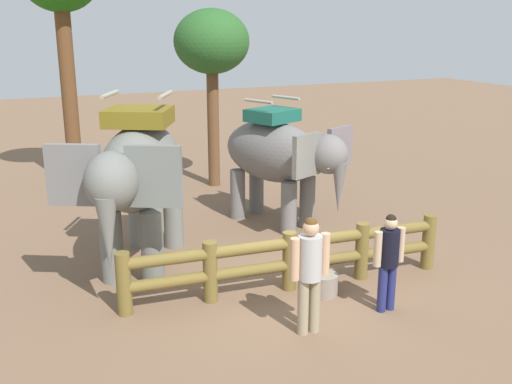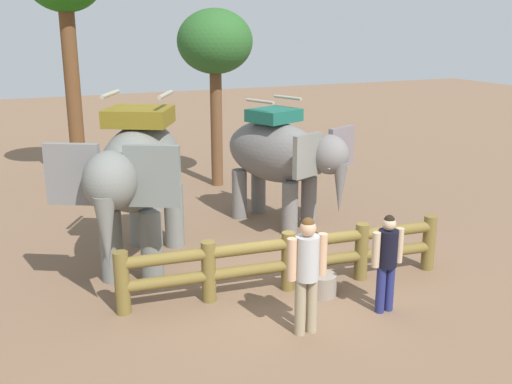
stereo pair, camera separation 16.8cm
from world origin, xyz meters
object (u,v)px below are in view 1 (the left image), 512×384
Objects in this scene: feed_bucket at (324,284)px; elephant_near_left at (138,173)px; log_fence at (289,257)px; tourist_man_in_blue at (389,256)px; tree_back_center at (212,46)px; elephant_center at (279,155)px; tourist_woman_in_black at (310,267)px.

elephant_near_left is at bearing 136.18° from feed_bucket.
log_fence reaches higher than feed_bucket.
feed_bucket is at bearing 124.54° from tourist_man_in_blue.
elephant_near_left is 7.92× the size of feed_bucket.
tree_back_center is (0.16, 8.35, 2.93)m from tourist_man_in_blue.
tree_back_center is (1.23, 7.00, 3.27)m from log_fence.
elephant_center is 2.10× the size of tourist_man_in_blue.
elephant_center is 4.01m from feed_bucket.
tourist_woman_in_black is (1.66, -3.45, -0.79)m from elephant_near_left.
tourist_man_in_blue is at bearing -91.10° from tree_back_center.
tree_back_center is (1.65, 8.46, 2.82)m from tourist_woman_in_black.
tree_back_center reaches higher than log_fence.
tourist_woman_in_black is at bearing -130.40° from feed_bucket.
tourist_woman_in_black is (-0.43, -1.46, 0.46)m from log_fence.
tourist_man_in_blue is at bearing -55.46° from feed_bucket.
tourist_man_in_blue is (1.49, 0.11, -0.11)m from tourist_woman_in_black.
tree_back_center is at bearing 56.49° from elephant_near_left.
tourist_man_in_blue is (3.16, -3.34, -0.90)m from elephant_near_left.
tourist_man_in_blue is at bearing -51.67° from log_fence.
elephant_center is (3.47, 1.19, -0.22)m from elephant_near_left.
elephant_near_left is (-2.09, 1.99, 1.24)m from log_fence.
tourist_woman_in_black is 1.50m from tourist_man_in_blue.
tourist_man_in_blue is (1.06, -1.35, 0.34)m from log_fence.
elephant_near_left is 2.10× the size of tourist_woman_in_black.
elephant_near_left is 6.34m from tree_back_center.
elephant_near_left is 3.68m from elephant_center.
elephant_near_left reaches higher than elephant_center.
tree_back_center is (-0.15, 3.82, 2.25)m from elephant_center.
elephant_center is 0.71× the size of tree_back_center.
feed_bucket is (-0.62, 0.91, -0.76)m from tourist_man_in_blue.
elephant_near_left reaches higher than feed_bucket.
tree_back_center is at bearing 78.94° from tourist_woman_in_black.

